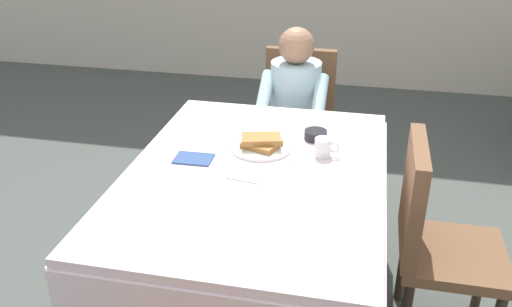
# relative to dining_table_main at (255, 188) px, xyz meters

# --- Properties ---
(ground_plane) EXTENTS (14.00, 14.00, 0.00)m
(ground_plane) POSITION_rel_dining_table_main_xyz_m (0.00, 0.00, -0.65)
(ground_plane) COLOR #474C47
(dining_table_main) EXTENTS (1.12, 1.52, 0.74)m
(dining_table_main) POSITION_rel_dining_table_main_xyz_m (0.00, 0.00, 0.00)
(dining_table_main) COLOR silver
(dining_table_main) RESTS_ON ground
(chair_diner) EXTENTS (0.44, 0.45, 0.93)m
(chair_diner) POSITION_rel_dining_table_main_xyz_m (0.02, 1.17, -0.12)
(chair_diner) COLOR brown
(chair_diner) RESTS_ON ground
(diner_person) EXTENTS (0.40, 0.43, 1.12)m
(diner_person) POSITION_rel_dining_table_main_xyz_m (0.02, 1.01, 0.02)
(diner_person) COLOR silver
(diner_person) RESTS_ON ground
(chair_right_side) EXTENTS (0.45, 0.44, 0.93)m
(chair_right_side) POSITION_rel_dining_table_main_xyz_m (0.77, 0.00, -0.12)
(chair_right_side) COLOR brown
(chair_right_side) RESTS_ON ground
(plate_breakfast) EXTENTS (0.28, 0.28, 0.02)m
(plate_breakfast) POSITION_rel_dining_table_main_xyz_m (-0.02, 0.21, 0.10)
(plate_breakfast) COLOR white
(plate_breakfast) RESTS_ON dining_table_main
(breakfast_stack) EXTENTS (0.20, 0.18, 0.05)m
(breakfast_stack) POSITION_rel_dining_table_main_xyz_m (-0.01, 0.21, 0.13)
(breakfast_stack) COLOR #A36B33
(breakfast_stack) RESTS_ON plate_breakfast
(cup_coffee) EXTENTS (0.11, 0.08, 0.08)m
(cup_coffee) POSITION_rel_dining_table_main_xyz_m (0.27, 0.20, 0.13)
(cup_coffee) COLOR white
(cup_coffee) RESTS_ON dining_table_main
(bowl_butter) EXTENTS (0.11, 0.11, 0.04)m
(bowl_butter) POSITION_rel_dining_table_main_xyz_m (0.22, 0.38, 0.11)
(bowl_butter) COLOR black
(bowl_butter) RESTS_ON dining_table_main
(fork_left_of_plate) EXTENTS (0.03, 0.18, 0.00)m
(fork_left_of_plate) POSITION_rel_dining_table_main_xyz_m (-0.21, 0.19, 0.09)
(fork_left_of_plate) COLOR silver
(fork_left_of_plate) RESTS_ON dining_table_main
(knife_right_of_plate) EXTENTS (0.03, 0.20, 0.00)m
(knife_right_of_plate) POSITION_rel_dining_table_main_xyz_m (0.17, 0.19, 0.09)
(knife_right_of_plate) COLOR silver
(knife_right_of_plate) RESTS_ON dining_table_main
(spoon_near_edge) EXTENTS (0.15, 0.03, 0.00)m
(spoon_near_edge) POSITION_rel_dining_table_main_xyz_m (-0.03, -0.10, 0.09)
(spoon_near_edge) COLOR silver
(spoon_near_edge) RESTS_ON dining_table_main
(napkin_folded) EXTENTS (0.17, 0.12, 0.01)m
(napkin_folded) POSITION_rel_dining_table_main_xyz_m (-0.29, 0.04, 0.09)
(napkin_folded) COLOR #334C7F
(napkin_folded) RESTS_ON dining_table_main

